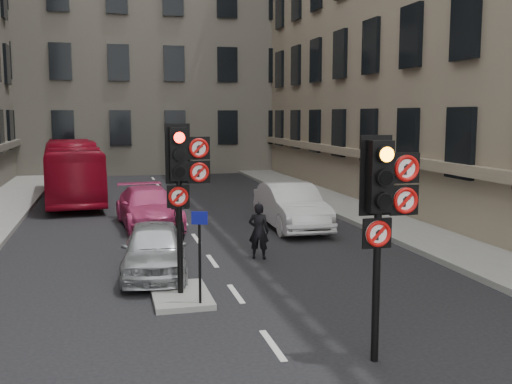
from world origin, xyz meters
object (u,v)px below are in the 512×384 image
car_white (291,206)px  signal_far (183,172)px  info_sign (200,244)px  car_silver (154,249)px  car_pink (149,207)px  signal_near (384,200)px  bus_red (72,171)px  motorcyclist (259,231)px  motorcycle (178,222)px

car_white → signal_far: bearing=-122.6°
car_white → info_sign: size_ratio=2.46×
car_silver → car_pink: (0.29, 6.38, 0.04)m
car_silver → info_sign: (0.69, -2.82, 0.69)m
signal_near → car_pink: size_ratio=0.76×
bus_red → motorcyclist: bearing=-71.3°
signal_near → motorcyclist: size_ratio=2.34×
car_white → info_sign: info_sign is taller
car_pink → motorcyclist: 6.00m
signal_far → info_sign: signal_far is taller
signal_far → bus_red: bearing=101.2°
signal_far → car_white: (4.52, 6.91, -1.94)m
motorcycle → signal_far: bearing=-99.6°
signal_near → bus_red: (-5.67, 19.57, -1.24)m
motorcycle → car_pink: bearing=102.8°
car_silver → car_white: car_white is taller
car_pink → info_sign: (0.40, -9.20, 0.65)m
info_sign → motorcycle: bearing=105.1°
signal_far → info_sign: 1.61m
motorcyclist → info_sign: info_sign is taller
signal_near → car_white: signal_near is taller
car_silver → car_pink: bearing=92.7°
motorcyclist → info_sign: 4.39m
car_silver → car_white: size_ratio=0.82×
signal_near → motorcyclist: 7.21m
motorcycle → signal_near: bearing=-82.8°
signal_far → bus_red: size_ratio=0.37×
bus_red → signal_near: bearing=-78.6°
motorcycle → info_sign: (-0.34, -6.81, 0.77)m
car_pink → motorcycle: car_pink is taller
signal_near → car_white: (1.92, 10.91, -1.82)m
car_pink → bus_red: size_ratio=0.48×
signal_far → car_silver: (-0.48, 2.01, -2.06)m
signal_near → info_sign: (-2.39, 3.19, -1.25)m
car_silver → motorcyclist: motorcyclist is taller
motorcycle → info_sign: bearing=-97.2°
car_silver → car_pink: size_ratio=0.81×
car_silver → motorcycle: (1.03, 4.00, -0.08)m
info_sign → signal_near: bearing=-35.3°
bus_red → car_silver: bearing=-83.9°
car_silver → info_sign: size_ratio=2.02×
signal_near → car_silver: bearing=117.1°
motorcyclist → signal_far: bearing=74.5°
info_sign → motorcyclist: bearing=78.1°
signal_near → car_silver: (-3.08, 6.01, -1.94)m
bus_red → motorcycle: bus_red is taller
signal_near → info_sign: bearing=126.8°
motorcycle → motorcyclist: bearing=-63.3°
car_white → motorcycle: bearing=-166.5°
signal_far → motorcyclist: (2.38, 2.97, -1.94)m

